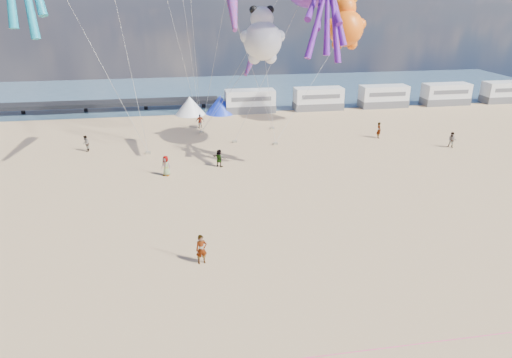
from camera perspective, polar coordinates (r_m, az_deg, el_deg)
name	(u,v)px	position (r m, az deg, el deg)	size (l,w,h in m)	color
ground	(253,293)	(24.96, -0.40, -14.09)	(120.00, 120.00, 0.00)	tan
water	(200,92)	(76.41, -7.04, 10.76)	(120.00, 120.00, 0.00)	#39576E
motorhome_0	(250,101)	(62.04, -0.76, 9.71)	(6.60, 2.50, 3.00)	silver
motorhome_1	(318,99)	(64.13, 7.79, 9.92)	(6.60, 2.50, 3.00)	silver
motorhome_2	(383,96)	(67.51, 15.64, 9.92)	(6.60, 2.50, 3.00)	silver
motorhome_3	(446,94)	(71.99, 22.63, 9.77)	(6.60, 2.50, 3.00)	silver
motorhome_4	(505,92)	(77.38, 28.72, 9.52)	(6.60, 2.50, 3.00)	silver
tent_white	(190,105)	(61.43, -8.25, 9.08)	(4.00, 4.00, 2.40)	white
tent_blue	(220,104)	(61.64, -4.49, 9.28)	(4.00, 4.00, 2.40)	#1933CC
standing_person	(201,249)	(27.13, -6.84, -8.73)	(0.66, 0.44, 1.82)	tan
beachgoer_1	(452,140)	(51.34, 23.29, 4.50)	(0.81, 0.52, 1.65)	#7F6659
beachgoer_3	(200,121)	(54.80, -7.01, 7.18)	(1.08, 0.62, 1.67)	#7F6659
beachgoer_4	(219,158)	(41.98, -4.63, 2.63)	(0.97, 0.40, 1.65)	#7F6659
beachgoer_5	(379,130)	(52.30, 15.11, 5.92)	(1.64, 0.52, 1.77)	#7F6659
beachgoer_6	(166,166)	(40.47, -11.19, 1.63)	(0.66, 0.43, 1.80)	#7F6659
beachgoer_7	(86,144)	(49.12, -20.51, 4.17)	(0.80, 0.52, 1.64)	#7F6659
sandbag_a	(148,153)	(46.75, -13.31, 3.21)	(0.50, 0.35, 0.22)	gray
sandbag_b	(235,142)	(49.05, -2.68, 4.67)	(0.50, 0.35, 0.22)	gray
sandbag_c	(275,144)	(48.40, 2.43, 4.43)	(0.50, 0.35, 0.22)	gray
sandbag_d	(272,128)	(54.26, 2.04, 6.39)	(0.50, 0.35, 0.22)	gray
sandbag_e	(202,132)	(52.82, -6.82, 5.81)	(0.50, 0.35, 0.22)	gray
kite_panda	(263,41)	(45.14, 0.83, 16.90)	(4.44, 4.17, 6.26)	white
kite_teddy_orange	(346,28)	(54.80, 11.14, 17.99)	(4.83, 4.54, 6.81)	#FF6310
windsock_mid	(233,14)	(40.37, -2.85, 19.91)	(1.00, 5.34, 5.34)	red
windsock_right	(251,62)	(48.89, -0.67, 14.41)	(0.90, 4.35, 4.35)	red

